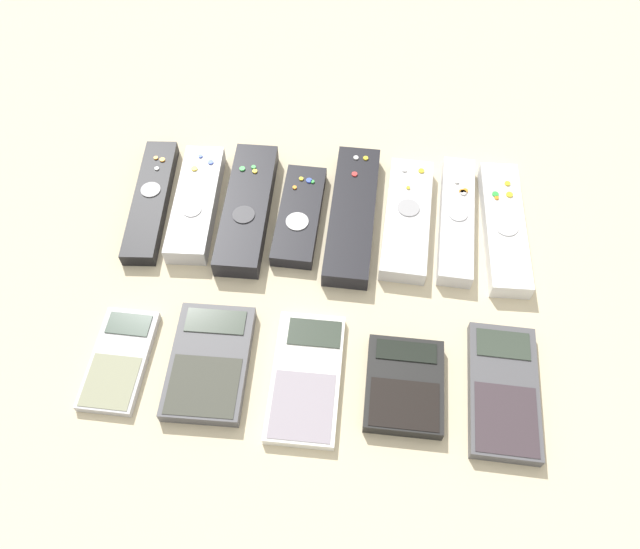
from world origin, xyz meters
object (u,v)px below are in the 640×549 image
Objects in this scene: remote_3 at (299,215)px; calculator_3 at (404,385)px; remote_6 at (456,219)px; calculator_2 at (306,377)px; remote_0 at (151,200)px; calculator_0 at (119,360)px; calculator_4 at (503,390)px; remote_7 at (504,227)px; remote_1 at (196,203)px; remote_4 at (352,214)px; remote_5 at (407,218)px; calculator_1 at (210,362)px; remote_2 at (247,208)px.

remote_3 is 1.42× the size of calculator_3.
remote_6 is 1.28× the size of calculator_2.
remote_0 is 0.42m from calculator_3.
calculator_0 is 0.33m from calculator_3.
remote_3 is 0.34m from calculator_4.
calculator_2 is at bearing -136.64° from remote_7.
calculator_0 is 1.14× the size of calculator_3.
remote_6 is at bearing -1.48° from remote_1.
remote_6 is at bearing 171.38° from remote_7.
remote_4 is 1.94× the size of calculator_3.
remote_4 reaches higher than calculator_0.
remote_4 is 0.07m from remote_5.
calculator_1 is (-0.29, -0.23, -0.00)m from remote_6.
remote_7 is (0.47, -0.01, 0.00)m from remote_0.
calculator_4 is (0.32, -0.23, -0.01)m from remote_2.
remote_1 is 0.90× the size of remote_2.
remote_3 reaches higher than calculator_1.
remote_0 is 0.26m from calculator_1.
calculator_2 is (0.03, -0.23, -0.00)m from remote_3.
remote_4 is (0.07, 0.01, 0.00)m from remote_3.
calculator_3 is (0.21, -0.24, -0.00)m from remote_2.
calculator_1 is 0.22m from calculator_3.
remote_2 reaches higher than remote_7.
calculator_2 reaches higher than calculator_0.
remote_5 is (0.28, -0.00, -0.00)m from remote_1.
remote_7 reaches higher than calculator_4.
remote_7 is (0.41, -0.01, -0.00)m from remote_1.
calculator_2 is (0.11, -0.01, -0.00)m from calculator_1.
calculator_2 is at bearing -179.49° from calculator_3.
remote_2 is (0.07, -0.00, 0.00)m from remote_1.
calculator_0 is 0.10m from calculator_1.
remote_1 is at bearing -176.05° from remote_6.
calculator_4 is (-0.02, -0.23, -0.00)m from remote_7.
calculator_2 is (-0.24, -0.23, -0.01)m from remote_7.
calculator_3 is at bearing -119.49° from remote_7.
remote_2 is 0.23m from calculator_1.
remote_6 is at bearing 7.44° from remote_5.
remote_7 is at bearing 31.94° from calculator_1.
remote_1 is 0.14m from remote_3.
calculator_1 reaches higher than calculator_4.
remote_4 is at bearing -2.24° from remote_1.
remote_1 is 0.41m from remote_7.
calculator_2 is at bearing -122.89° from remote_6.
calculator_2 is at bearing -97.40° from remote_4.
remote_4 reaches higher than calculator_4.
calculator_4 is at bearing -61.38° from remote_5.
remote_4 is (0.21, -0.00, -0.00)m from remote_1.
remote_3 reaches higher than calculator_4.
calculator_2 is at bearing -79.89° from remote_3.
remote_7 is at bearing 87.95° from calculator_4.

